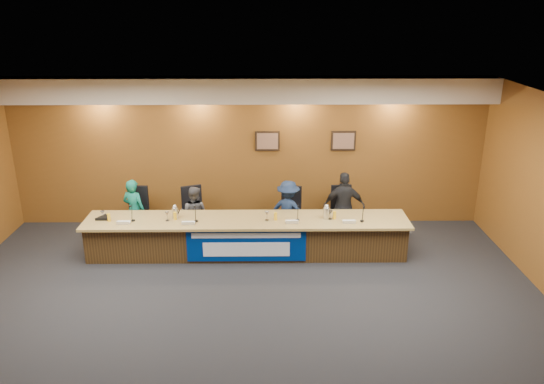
{
  "coord_description": "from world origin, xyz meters",
  "views": [
    {
      "loc": [
        0.38,
        -6.87,
        4.6
      ],
      "look_at": [
        0.48,
        2.41,
        1.27
      ],
      "focal_mm": 35.0,
      "sensor_mm": 36.0,
      "label": 1
    }
  ],
  "objects_px": {
    "panelist_a": "(134,211)",
    "carafe_left": "(175,213)",
    "office_chair_d": "(343,216)",
    "office_chair_c": "(288,216)",
    "panelist_d": "(344,207)",
    "dais_body": "(247,237)",
    "office_chair_a": "(136,217)",
    "carafe_right": "(326,213)",
    "speakerphone": "(104,218)",
    "panelist_b": "(194,214)",
    "panelist_c": "(288,211)",
    "banner": "(246,245)",
    "office_chair_b": "(195,217)"
  },
  "relations": [
    {
      "from": "panelist_a",
      "to": "panelist_c",
      "type": "bearing_deg",
      "value": -160.32
    },
    {
      "from": "panelist_a",
      "to": "carafe_left",
      "type": "relative_size",
      "value": 5.98
    },
    {
      "from": "office_chair_c",
      "to": "office_chair_a",
      "type": "bearing_deg",
      "value": -159.0
    },
    {
      "from": "dais_body",
      "to": "office_chair_a",
      "type": "relative_size",
      "value": 12.5
    },
    {
      "from": "dais_body",
      "to": "panelist_b",
      "type": "distance_m",
      "value": 1.28
    },
    {
      "from": "carafe_right",
      "to": "panelist_d",
      "type": "bearing_deg",
      "value": 57.88
    },
    {
      "from": "carafe_right",
      "to": "carafe_left",
      "type": "bearing_deg",
      "value": 178.95
    },
    {
      "from": "office_chair_a",
      "to": "office_chair_b",
      "type": "xyz_separation_m",
      "value": [
        1.2,
        0.0,
        0.0
      ]
    },
    {
      "from": "dais_body",
      "to": "panelist_b",
      "type": "relative_size",
      "value": 5.18
    },
    {
      "from": "panelist_a",
      "to": "speakerphone",
      "type": "relative_size",
      "value": 4.1
    },
    {
      "from": "carafe_right",
      "to": "panelist_c",
      "type": "bearing_deg",
      "value": 134.89
    },
    {
      "from": "panelist_c",
      "to": "banner",
      "type": "bearing_deg",
      "value": 72.35
    },
    {
      "from": "office_chair_d",
      "to": "panelist_d",
      "type": "bearing_deg",
      "value": -96.48
    },
    {
      "from": "speakerphone",
      "to": "panelist_a",
      "type": "bearing_deg",
      "value": 58.28
    },
    {
      "from": "carafe_left",
      "to": "office_chair_a",
      "type": "bearing_deg",
      "value": 141.54
    },
    {
      "from": "banner",
      "to": "panelist_b",
      "type": "bearing_deg",
      "value": 135.81
    },
    {
      "from": "panelist_b",
      "to": "speakerphone",
      "type": "bearing_deg",
      "value": 35.97
    },
    {
      "from": "dais_body",
      "to": "panelist_d",
      "type": "bearing_deg",
      "value": 18.26
    },
    {
      "from": "carafe_left",
      "to": "panelist_c",
      "type": "bearing_deg",
      "value": 16.54
    },
    {
      "from": "panelist_d",
      "to": "office_chair_c",
      "type": "xyz_separation_m",
      "value": [
        -1.13,
        0.1,
        -0.24
      ]
    },
    {
      "from": "office_chair_d",
      "to": "panelist_a",
      "type": "bearing_deg",
      "value": 174.88
    },
    {
      "from": "carafe_left",
      "to": "dais_body",
      "type": "bearing_deg",
      "value": 0.11
    },
    {
      "from": "panelist_a",
      "to": "office_chair_a",
      "type": "relative_size",
      "value": 2.73
    },
    {
      "from": "panelist_c",
      "to": "carafe_right",
      "type": "distance_m",
      "value": 1.01
    },
    {
      "from": "banner",
      "to": "panelist_b",
      "type": "height_order",
      "value": "panelist_b"
    },
    {
      "from": "banner",
      "to": "office_chair_c",
      "type": "xyz_separation_m",
      "value": [
        0.81,
        1.15,
        0.1
      ]
    },
    {
      "from": "panelist_b",
      "to": "panelist_c",
      "type": "distance_m",
      "value": 1.9
    },
    {
      "from": "panelist_a",
      "to": "office_chair_b",
      "type": "relative_size",
      "value": 2.73
    },
    {
      "from": "office_chair_c",
      "to": "carafe_right",
      "type": "distance_m",
      "value": 1.12
    },
    {
      "from": "panelist_b",
      "to": "carafe_right",
      "type": "distance_m",
      "value": 2.69
    },
    {
      "from": "dais_body",
      "to": "carafe_left",
      "type": "relative_size",
      "value": 27.37
    },
    {
      "from": "office_chair_d",
      "to": "carafe_left",
      "type": "bearing_deg",
      "value": -173.76
    },
    {
      "from": "carafe_right",
      "to": "speakerphone",
      "type": "bearing_deg",
      "value": 179.61
    },
    {
      "from": "office_chair_a",
      "to": "dais_body",
      "type": "bearing_deg",
      "value": -12.11
    },
    {
      "from": "panelist_a",
      "to": "speakerphone",
      "type": "height_order",
      "value": "panelist_a"
    },
    {
      "from": "carafe_right",
      "to": "speakerphone",
      "type": "xyz_separation_m",
      "value": [
        -4.19,
        0.03,
        -0.09
      ]
    },
    {
      "from": "panelist_a",
      "to": "office_chair_d",
      "type": "bearing_deg",
      "value": -158.97
    },
    {
      "from": "office_chair_a",
      "to": "speakerphone",
      "type": "distance_m",
      "value": 0.92
    },
    {
      "from": "panelist_c",
      "to": "office_chair_c",
      "type": "relative_size",
      "value": 2.64
    },
    {
      "from": "dais_body",
      "to": "carafe_right",
      "type": "height_order",
      "value": "carafe_right"
    },
    {
      "from": "panelist_a",
      "to": "office_chair_c",
      "type": "distance_m",
      "value": 3.1
    },
    {
      "from": "dais_body",
      "to": "office_chair_b",
      "type": "relative_size",
      "value": 12.5
    },
    {
      "from": "dais_body",
      "to": "panelist_a",
      "type": "distance_m",
      "value": 2.39
    },
    {
      "from": "banner",
      "to": "speakerphone",
      "type": "xyz_separation_m",
      "value": [
        -2.69,
        0.39,
        0.4
      ]
    },
    {
      "from": "panelist_a",
      "to": "carafe_left",
      "type": "height_order",
      "value": "panelist_a"
    },
    {
      "from": "panelist_d",
      "to": "carafe_right",
      "type": "bearing_deg",
      "value": 61.61
    },
    {
      "from": "panelist_c",
      "to": "office_chair_b",
      "type": "distance_m",
      "value": 1.9
    },
    {
      "from": "office_chair_b",
      "to": "speakerphone",
      "type": "bearing_deg",
      "value": -176.37
    },
    {
      "from": "carafe_right",
      "to": "panelist_b",
      "type": "bearing_deg",
      "value": 164.99
    },
    {
      "from": "panelist_d",
      "to": "carafe_right",
      "type": "xyz_separation_m",
      "value": [
        -0.44,
        -0.69,
        0.14
      ]
    }
  ]
}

